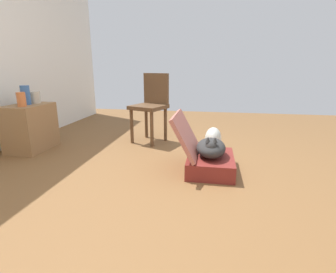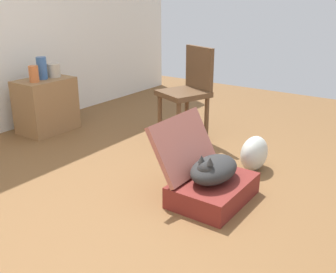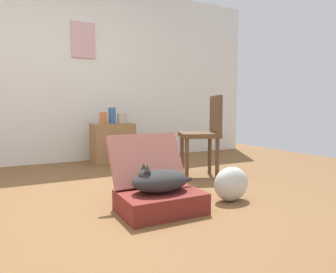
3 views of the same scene
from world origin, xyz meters
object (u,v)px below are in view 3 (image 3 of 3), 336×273
at_px(suitcase_base, 160,202).
at_px(vase_round, 112,116).
at_px(cat, 159,180).
at_px(plastic_bag_white, 231,184).
at_px(vase_tall, 103,118).
at_px(vase_short, 122,118).
at_px(side_table, 113,143).
at_px(chair, 205,132).

distance_m(suitcase_base, vase_round, 2.31).
bearing_deg(cat, plastic_bag_white, -1.99).
height_order(plastic_bag_white, vase_tall, vase_tall).
bearing_deg(vase_short, vase_tall, -170.78).
bearing_deg(plastic_bag_white, suitcase_base, 178.02).
bearing_deg(vase_round, plastic_bag_white, -81.50).
bearing_deg(vase_round, side_table, -90.00).
relative_size(vase_short, chair, 0.15).
height_order(suitcase_base, vase_tall, vase_tall).
bearing_deg(suitcase_base, plastic_bag_white, -1.98).
bearing_deg(vase_tall, chair, -59.40).
height_order(vase_tall, vase_round, vase_round).
height_order(vase_short, vase_round, vase_round).
height_order(cat, vase_tall, vase_tall).
xyz_separation_m(side_table, chair, (0.64, -1.38, 0.23)).
relative_size(suitcase_base, cat, 1.17).
xyz_separation_m(vase_tall, vase_round, (0.14, 0.05, 0.03)).
bearing_deg(vase_short, vase_round, 177.35).
height_order(cat, side_table, side_table).
relative_size(side_table, vase_short, 4.05).
distance_m(plastic_bag_white, chair, 0.97).
distance_m(cat, vase_short, 2.28).
relative_size(cat, side_table, 0.90).
distance_m(suitcase_base, vase_tall, 2.23).
xyz_separation_m(suitcase_base, vase_round, (0.32, 2.21, 0.60)).
distance_m(vase_tall, vase_short, 0.29).
bearing_deg(chair, vase_short, -139.02).
xyz_separation_m(vase_round, chair, (0.64, -1.38, -0.16)).
bearing_deg(side_table, plastic_bag_white, -81.48).
bearing_deg(suitcase_base, vase_round, 81.71).
xyz_separation_m(suitcase_base, plastic_bag_white, (0.65, -0.02, 0.07)).
height_order(side_table, vase_short, vase_short).
bearing_deg(vase_tall, vase_short, 9.22).
distance_m(suitcase_base, side_table, 2.23).
bearing_deg(vase_tall, suitcase_base, -94.73).
bearing_deg(suitcase_base, vase_tall, 85.27).
xyz_separation_m(cat, vase_round, (0.33, 2.21, 0.43)).
bearing_deg(vase_round, vase_tall, -159.64).
bearing_deg(side_table, chair, -64.98).
relative_size(vase_short, vase_round, 0.62).
height_order(vase_tall, vase_short, vase_tall).
distance_m(suitcase_base, vase_short, 2.32).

